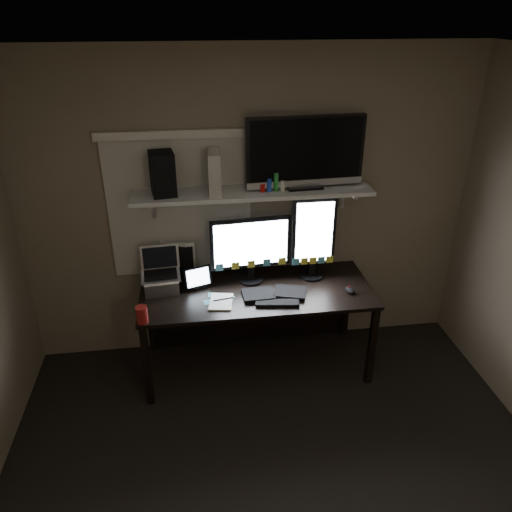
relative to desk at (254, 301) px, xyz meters
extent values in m
plane|color=silver|center=(0.00, -1.55, 1.95)|extent=(3.60, 3.60, 0.00)
plane|color=#695F4B|center=(0.00, 0.25, 0.70)|extent=(3.60, 0.00, 3.60)
cube|color=beige|center=(-0.55, 0.24, 0.75)|extent=(1.10, 0.02, 1.10)
cube|color=black|center=(0.00, -0.12, 0.16)|extent=(1.80, 0.75, 0.03)
cube|color=black|center=(0.00, 0.23, -0.20)|extent=(1.80, 0.02, 0.70)
cube|color=black|center=(-0.86, -0.46, -0.20)|extent=(0.05, 0.05, 0.70)
cube|color=black|center=(0.86, -0.46, -0.20)|extent=(0.05, 0.05, 0.70)
cube|color=black|center=(-0.86, 0.21, -0.20)|extent=(0.05, 0.05, 0.70)
cube|color=black|center=(0.86, 0.21, -0.20)|extent=(0.05, 0.05, 0.70)
cube|color=silver|center=(0.00, 0.08, 0.91)|extent=(1.80, 0.35, 0.03)
cube|color=black|center=(-0.03, 0.03, 0.45)|extent=(0.64, 0.12, 0.56)
cube|color=black|center=(0.47, 0.03, 0.52)|extent=(0.35, 0.07, 0.69)
cube|color=black|center=(0.12, -0.22, 0.19)|extent=(0.52, 0.26, 0.03)
ellipsoid|color=black|center=(0.71, -0.26, 0.19)|extent=(0.09, 0.11, 0.04)
cube|color=white|center=(-0.29, -0.27, 0.18)|extent=(0.20, 0.26, 0.01)
cube|color=black|center=(-0.45, -0.03, 0.27)|extent=(0.23, 0.15, 0.19)
cube|color=black|center=(-0.59, 0.17, 0.33)|extent=(0.26, 0.18, 0.31)
cube|color=silver|center=(-0.73, -0.03, 0.34)|extent=(0.31, 0.26, 0.33)
cylinder|color=maroon|center=(-0.85, -0.45, 0.24)|extent=(0.11, 0.11, 0.12)
cube|color=black|center=(0.39, 0.08, 1.19)|extent=(0.90, 0.21, 0.53)
cube|color=beige|center=(-0.28, 0.06, 1.08)|extent=(0.10, 0.27, 0.31)
cube|color=black|center=(-0.65, 0.07, 1.08)|extent=(0.20, 0.23, 0.31)
camera|label=1|loc=(-0.46, -3.44, 2.17)|focal=35.00mm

